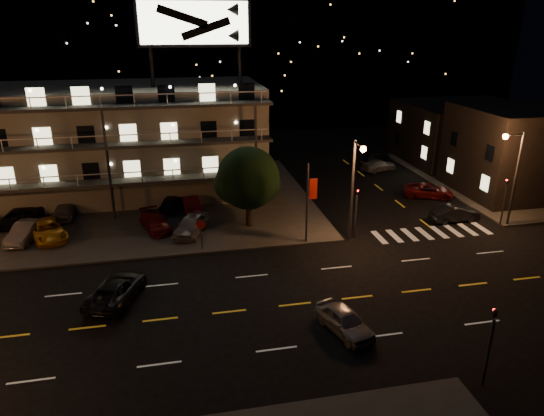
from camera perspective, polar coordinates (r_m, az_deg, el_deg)
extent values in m
plane|color=black|center=(29.64, -1.12, -11.69)|extent=(140.00, 140.00, 0.00)
cube|color=#353533|center=(48.27, -22.27, 0.07)|extent=(44.00, 24.00, 0.15)
cube|color=#353533|center=(58.53, 25.12, 3.15)|extent=(16.00, 24.00, 0.15)
cube|color=gray|center=(50.10, -17.79, 7.28)|extent=(28.00, 12.00, 10.00)
cube|color=gray|center=(49.21, -18.47, 13.22)|extent=(28.00, 12.00, 0.50)
cube|color=#353533|center=(43.95, -18.32, 2.88)|extent=(28.00, 1.80, 0.25)
cube|color=#353533|center=(43.12, -18.80, 6.92)|extent=(28.00, 1.80, 0.25)
cube|color=#353533|center=(42.52, -19.31, 11.09)|extent=(28.00, 1.80, 0.25)
cylinder|color=black|center=(46.74, -13.97, 15.77)|extent=(0.36, 0.36, 3.50)
cylinder|color=black|center=(47.16, -3.83, 16.36)|extent=(0.36, 0.36, 3.50)
cube|color=black|center=(46.63, -9.16, 20.72)|extent=(10.20, 0.50, 4.20)
cube|color=white|center=(46.33, -9.14, 20.72)|extent=(9.60, 0.06, 3.60)
cube|color=black|center=(54.50, 28.20, 6.02)|extent=(14.00, 10.00, 8.50)
cube|color=black|center=(64.08, 21.46, 8.27)|extent=(14.00, 12.00, 7.00)
cube|color=black|center=(94.75, -9.35, 18.27)|extent=(120.00, 20.00, 24.00)
cylinder|color=#2D2D30|center=(37.30, 9.41, 1.91)|extent=(0.20, 0.20, 8.00)
cylinder|color=#2D2D30|center=(35.54, 10.22, 7.30)|extent=(0.12, 1.80, 0.12)
sphere|color=#FF863F|center=(34.84, 10.69, 6.82)|extent=(0.44, 0.44, 0.44)
cylinder|color=#2D2D30|center=(44.16, 26.69, 2.92)|extent=(0.20, 0.20, 8.00)
cylinder|color=#2D2D30|center=(42.79, 26.66, 7.71)|extent=(1.80, 0.12, 0.12)
sphere|color=#FF863F|center=(42.32, 25.77, 7.59)|extent=(0.44, 0.44, 0.44)
cylinder|color=#2D2D30|center=(38.41, 9.81, -1.05)|extent=(0.14, 0.14, 3.60)
imported|color=black|center=(37.62, 10.02, 2.20)|extent=(0.20, 0.16, 1.00)
sphere|color=#FF0C0C|center=(37.55, 10.08, 2.00)|extent=(0.14, 0.14, 0.14)
cylinder|color=#2D2D30|center=(25.30, 24.07, -15.25)|extent=(0.14, 0.14, 3.60)
imported|color=black|center=(24.09, 24.88, -10.79)|extent=(0.20, 0.16, 1.00)
sphere|color=#FF0C0C|center=(24.22, 24.68, -10.85)|extent=(0.14, 0.14, 0.14)
cylinder|color=#2D2D30|center=(44.66, 25.58, 0.29)|extent=(0.14, 0.14, 3.60)
imported|color=black|center=(43.98, 26.04, 3.10)|extent=(0.16, 0.20, 1.00)
sphere|color=#FF0C0C|center=(43.93, 25.90, 2.97)|extent=(0.14, 0.14, 0.14)
cylinder|color=#2D2D30|center=(36.60, 4.15, 0.44)|extent=(0.16, 0.16, 6.40)
cube|color=#9F150B|center=(36.32, 4.88, 2.26)|extent=(0.60, 0.04, 1.60)
cylinder|color=#2D2D30|center=(36.38, -8.28, -3.44)|extent=(0.08, 0.08, 2.20)
cylinder|color=#9F150B|center=(35.92, -8.36, -1.95)|extent=(0.91, 0.04, 0.91)
cylinder|color=black|center=(40.15, -2.74, -0.49)|extent=(0.49, 0.49, 2.36)
sphere|color=black|center=(39.17, -2.82, 3.53)|extent=(5.11, 5.11, 5.11)
sphere|color=black|center=(39.57, -4.58, 2.77)|extent=(3.15, 3.15, 3.15)
sphere|color=black|center=(39.09, -1.15, 2.91)|extent=(2.95, 2.95, 2.95)
imported|color=gray|center=(42.15, -27.03, -2.50)|extent=(2.33, 4.50, 1.41)
imported|color=orange|center=(41.71, -24.95, -2.41)|extent=(4.13, 5.45, 1.38)
imported|color=#5E0D0F|center=(40.71, -13.55, -1.59)|extent=(3.02, 4.74, 1.28)
imported|color=gray|center=(39.25, -9.49, -1.96)|extent=(3.43, 4.75, 1.50)
imported|color=black|center=(45.86, -27.32, -0.77)|extent=(3.33, 5.37, 1.39)
imported|color=gray|center=(45.65, -23.20, -0.31)|extent=(1.72, 4.20, 1.22)
imported|color=black|center=(44.70, -11.71, 0.64)|extent=(2.61, 4.16, 1.32)
imported|color=#5E0D0F|center=(44.33, -9.60, 0.62)|extent=(1.86, 4.13, 1.32)
imported|color=black|center=(44.40, 20.69, -0.62)|extent=(4.24, 1.60, 1.38)
imported|color=#5E0D0F|center=(49.74, 17.92, 1.96)|extent=(5.31, 3.90, 1.34)
imported|color=gray|center=(57.40, 12.46, 4.94)|extent=(4.73, 3.04, 1.27)
imported|color=black|center=(61.28, 12.13, 5.97)|extent=(4.02, 2.65, 1.27)
imported|color=gray|center=(27.60, 8.53, -12.97)|extent=(2.75, 4.34, 1.38)
imported|color=black|center=(31.54, -17.85, -9.12)|extent=(3.96, 5.67, 1.44)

